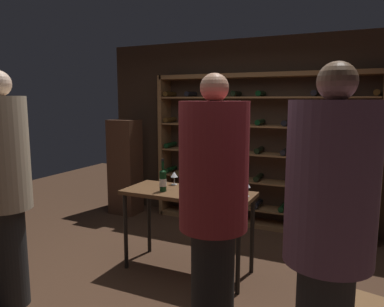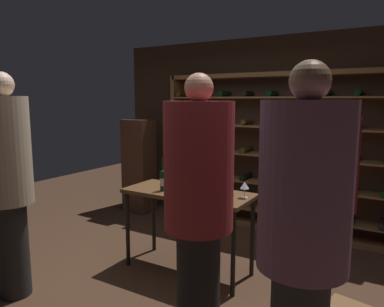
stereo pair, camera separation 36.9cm
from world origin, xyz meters
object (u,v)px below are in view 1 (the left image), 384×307
display_cabinet (125,167)px  wine_bottle_amber_reserve (163,180)px  wine_glass_stemmed_right (174,175)px  wine_glass_stemmed_left (246,185)px  tasting_table (188,200)px  wine_rack (259,152)px  wine_bottle_green_slim (198,176)px  person_guest_blue_shirt (5,179)px  person_bystander_dark_jacket (213,197)px  person_bystander_red_print (329,222)px

display_cabinet → wine_bottle_amber_reserve: (1.53, -1.49, 0.24)m
wine_glass_stemmed_right → wine_glass_stemmed_left: size_ratio=0.93×
wine_glass_stemmed_right → tasting_table: bearing=-37.7°
tasting_table → wine_rack: bearing=79.9°
wine_glass_stemmed_left → wine_rack: bearing=100.5°
wine_bottle_green_slim → wine_glass_stemmed_right: 0.34m
person_guest_blue_shirt → wine_bottle_amber_reserve: bearing=-83.6°
display_cabinet → wine_glass_stemmed_right: 1.92m
tasting_table → person_bystander_dark_jacket: bearing=-54.4°
person_bystander_red_print → wine_bottle_amber_reserve: bearing=-99.6°
wine_glass_stemmed_right → wine_bottle_green_slim: bearing=-14.9°
person_bystander_red_print → wine_bottle_green_slim: (-1.40, 1.26, -0.10)m
wine_bottle_amber_reserve → wine_bottle_green_slim: bearing=37.7°
wine_rack → wine_bottle_amber_reserve: (-0.54, -1.79, -0.09)m
wine_rack → wine_glass_stemmed_left: wine_rack is taller
tasting_table → person_bystander_dark_jacket: person_bystander_dark_jacket is taller
wine_bottle_green_slim → wine_glass_stemmed_right: (-0.32, 0.09, -0.03)m
display_cabinet → wine_glass_stemmed_right: (1.50, -1.17, 0.23)m
person_bystander_dark_jacket → wine_bottle_amber_reserve: size_ratio=5.87×
tasting_table → display_cabinet: bearing=142.0°
tasting_table → person_bystander_red_print: 1.87m
person_bystander_dark_jacket → wine_glass_stemmed_right: person_bystander_dark_jacket is taller
tasting_table → person_guest_blue_shirt: size_ratio=0.66×
display_cabinet → wine_glass_stemmed_right: size_ratio=10.14×
wine_glass_stemmed_right → person_bystander_dark_jacket: bearing=-50.4°
wine_glass_stemmed_left → person_guest_blue_shirt: bearing=-142.8°
wine_bottle_green_slim → wine_glass_stemmed_left: size_ratio=2.46×
person_bystander_red_print → person_guest_blue_shirt: person_guest_blue_shirt is taller
display_cabinet → wine_bottle_amber_reserve: display_cabinet is taller
wine_bottle_amber_reserve → tasting_table: bearing=23.3°
wine_rack → person_bystander_dark_jacket: size_ratio=1.56×
wine_glass_stemmed_left → tasting_table: bearing=-174.1°
person_guest_blue_shirt → display_cabinet: (-0.65, 2.63, -0.39)m
wine_bottle_amber_reserve → wine_glass_stemmed_left: 0.85m
wine_rack → wine_bottle_green_slim: size_ratio=7.94×
display_cabinet → person_bystander_red_print: bearing=-38.1°
person_bystander_red_print → wine_glass_stemmed_right: (-1.72, 1.34, -0.13)m
wine_glass_stemmed_left → wine_bottle_green_slim: bearing=173.7°
wine_glass_stemmed_right → wine_bottle_amber_reserve: bearing=-84.1°
person_bystander_red_print → wine_glass_stemmed_left: person_bystander_red_print is taller
person_bystander_dark_jacket → wine_bottle_green_slim: 1.16m
wine_glass_stemmed_right → wine_glass_stemmed_left: wine_glass_stemmed_left is taller
person_bystander_dark_jacket → display_cabinet: bearing=-16.1°
tasting_table → person_guest_blue_shirt: 1.71m
person_guest_blue_shirt → wine_glass_stemmed_right: person_guest_blue_shirt is taller
wine_rack → person_guest_blue_shirt: (-1.42, -2.93, 0.06)m
display_cabinet → person_guest_blue_shirt: bearing=-76.1°
wine_rack → person_guest_blue_shirt: 3.25m
display_cabinet → wine_bottle_green_slim: 2.23m
display_cabinet → wine_bottle_green_slim: (1.82, -1.26, 0.26)m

